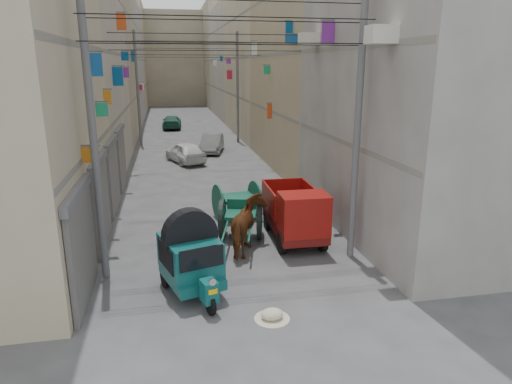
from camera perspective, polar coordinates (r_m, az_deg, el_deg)
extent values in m
cube|color=gray|center=(14.60, -20.39, 4.90)|extent=(0.25, 9.80, 0.18)
cube|color=gray|center=(14.40, -21.56, 16.69)|extent=(0.25, 9.80, 0.18)
cube|color=#B3A79A|center=(25.96, -26.01, 14.82)|extent=(8.00, 12.00, 12.00)
cube|color=gray|center=(25.42, -16.68, 9.38)|extent=(0.25, 11.76, 0.18)
cube|color=gray|center=(25.31, -17.22, 16.14)|extent=(0.25, 11.76, 0.18)
cube|color=tan|center=(38.72, -21.36, 16.55)|extent=(8.00, 14.00, 14.00)
cube|color=gray|center=(38.34, -14.98, 11.39)|extent=(0.25, 13.72, 0.18)
cube|color=gray|center=(38.27, -15.30, 15.86)|extent=(0.25, 13.72, 0.18)
cube|color=gray|center=(38.43, -15.64, 20.33)|extent=(0.25, 13.72, 0.18)
cube|color=#A19D97|center=(52.56, -18.65, 15.06)|extent=(8.00, 14.00, 11.80)
cube|color=gray|center=(52.30, -14.08, 12.43)|extent=(0.25, 13.72, 0.18)
cube|color=gray|center=(52.25, -14.30, 15.71)|extent=(0.25, 13.72, 0.18)
cube|color=gray|center=(52.37, -14.53, 18.99)|extent=(0.25, 13.72, 0.18)
cube|color=tan|center=(65.50, -17.31, 15.86)|extent=(8.00, 12.00, 13.50)
cube|color=gray|center=(65.28, -13.59, 13.00)|extent=(0.25, 11.76, 0.18)
cube|color=gray|center=(65.24, -13.76, 15.63)|extent=(0.25, 11.76, 0.18)
cube|color=gray|center=(65.33, -13.94, 18.25)|extent=(0.25, 11.76, 0.18)
cube|color=#A19D97|center=(17.24, 24.45, 17.05)|extent=(8.00, 10.00, 13.00)
cube|color=gray|center=(15.56, 11.25, 6.18)|extent=(0.25, 9.80, 0.18)
cube|color=gray|center=(15.37, 11.86, 17.27)|extent=(0.25, 9.80, 0.18)
cube|color=tan|center=(27.02, 10.41, 16.05)|extent=(8.00, 12.00, 12.00)
cube|color=gray|center=(25.99, 1.99, 10.14)|extent=(0.25, 11.76, 0.18)
cube|color=gray|center=(25.87, 2.05, 16.76)|extent=(0.25, 11.76, 0.18)
cube|color=#BDB08F|center=(39.44, 3.32, 17.50)|extent=(8.00, 14.00, 14.00)
cube|color=gray|center=(38.72, -2.47, 11.92)|extent=(0.25, 13.72, 0.18)
cube|color=gray|center=(38.65, -2.52, 16.36)|extent=(0.25, 13.72, 0.18)
cube|color=gray|center=(38.80, -2.58, 20.80)|extent=(0.25, 13.72, 0.18)
cube|color=#B3A79A|center=(53.10, -0.60, 15.84)|extent=(8.00, 14.00, 11.80)
cube|color=gray|center=(52.58, -4.86, 12.84)|extent=(0.25, 13.72, 0.18)
cube|color=gray|center=(52.52, -4.94, 16.11)|extent=(0.25, 13.72, 0.18)
cube|color=gray|center=(52.64, -5.02, 19.38)|extent=(0.25, 13.72, 0.18)
cube|color=tan|center=(65.93, -2.77, 16.51)|extent=(8.00, 12.00, 13.50)
cube|color=gray|center=(65.50, -6.18, 13.34)|extent=(0.25, 11.76, 0.18)
cube|color=gray|center=(65.46, -6.26, 15.96)|extent=(0.25, 11.76, 0.18)
cube|color=gray|center=(65.55, -6.34, 18.58)|extent=(0.25, 11.76, 0.18)
cube|color=tan|center=(72.22, -10.17, 16.01)|extent=(22.00, 10.00, 13.00)
cube|color=#515055|center=(12.02, -20.86, -6.77)|extent=(0.12, 3.00, 2.60)
cube|color=#5C5B5E|center=(11.57, -21.45, -0.10)|extent=(0.18, 3.20, 0.25)
cube|color=#515055|center=(15.48, -18.73, -1.64)|extent=(0.12, 3.00, 2.60)
cube|color=#5C5B5E|center=(15.13, -19.13, 3.62)|extent=(0.18, 3.20, 0.25)
cube|color=#515055|center=(19.03, -17.39, 1.60)|extent=(0.12, 3.00, 2.60)
cube|color=#5C5B5E|center=(18.74, -17.69, 5.91)|extent=(0.18, 3.20, 0.25)
cube|color=#515055|center=(22.72, -16.45, 3.87)|extent=(0.12, 3.00, 2.60)
cube|color=#5C5B5E|center=(22.48, -16.69, 7.49)|extent=(0.18, 3.20, 0.25)
cube|color=purple|center=(40.85, -3.47, 16.00)|extent=(0.38, 0.08, 0.41)
cube|color=white|center=(47.89, -14.03, 12.69)|extent=(0.27, 0.08, 0.71)
cube|color=orange|center=(12.99, -20.00, 4.40)|extent=(0.44, 0.08, 0.42)
cube|color=#0C4F89|center=(22.09, -16.90, 13.67)|extent=(0.45, 0.08, 0.84)
cube|color=white|center=(51.37, -5.16, 15.80)|extent=(0.41, 0.08, 0.59)
cube|color=#1C9B64|center=(16.15, -18.70, 9.73)|extent=(0.38, 0.08, 0.44)
cube|color=red|center=(40.12, -3.33, 14.40)|extent=(0.43, 0.08, 0.72)
cube|color=#16559D|center=(46.16, -4.35, 16.27)|extent=(0.28, 0.08, 0.44)
cube|color=#D94A19|center=(26.36, -16.48, 19.75)|extent=(0.48, 0.08, 0.84)
cube|color=red|center=(44.36, -14.20, 12.54)|extent=(0.31, 0.08, 0.44)
cube|color=#1C9B64|center=(25.82, 1.36, 15.02)|extent=(0.35, 0.08, 0.45)
cube|color=white|center=(29.40, -0.21, 17.50)|extent=(0.34, 0.08, 0.79)
cube|color=orange|center=(18.37, -18.08, 11.20)|extent=(0.28, 0.08, 0.52)
cube|color=#16559D|center=(35.88, -15.13, 16.03)|extent=(0.28, 0.08, 0.74)
cube|color=#D94A19|center=(25.45, 1.68, 10.08)|extent=(0.26, 0.08, 0.80)
cube|color=orange|center=(16.57, 9.07, 18.96)|extent=(0.34, 0.08, 0.55)
cube|color=#16559D|center=(14.88, -19.59, 14.77)|extent=(0.47, 0.08, 0.67)
cube|color=#0C4F89|center=(27.42, -16.08, 16.00)|extent=(0.40, 0.08, 0.47)
cube|color=purple|center=(27.94, -15.94, 14.15)|extent=(0.32, 0.08, 0.55)
cube|color=#16559D|center=(20.71, 4.54, 18.48)|extent=(0.47, 0.08, 0.35)
cube|color=#0C4F89|center=(21.56, 4.14, 19.30)|extent=(0.32, 0.08, 0.89)
cube|color=purple|center=(16.47, 8.99, 19.11)|extent=(0.44, 0.08, 0.69)
cube|color=#D94A19|center=(12.69, -21.37, 2.39)|extent=(0.10, 3.20, 0.80)
cube|color=red|center=(21.48, -17.40, 7.76)|extent=(0.10, 3.20, 0.80)
cube|color=#D94A19|center=(33.38, -15.35, 10.46)|extent=(0.10, 3.20, 0.80)
cube|color=orange|center=(45.33, -14.37, 11.74)|extent=(0.10, 3.20, 0.80)
cube|color=purple|center=(13.77, 14.10, 3.96)|extent=(0.10, 3.20, 0.80)
cube|color=#1C9B64|center=(22.14, 4.20, 8.63)|extent=(0.10, 3.20, 0.80)
cube|color=orange|center=(33.80, -1.25, 11.06)|extent=(0.10, 3.20, 0.80)
cube|color=#16559D|center=(45.64, -3.91, 12.20)|extent=(0.10, 3.20, 0.80)
cube|color=silver|center=(12.45, 15.40, 18.46)|extent=(0.70, 0.55, 0.45)
cube|color=silver|center=(18.05, 6.62, 18.46)|extent=(0.70, 0.55, 0.45)
cylinder|color=#5C5B5E|center=(12.44, -19.73, 7.00)|extent=(0.20, 0.20, 8.00)
cylinder|color=#5C5B5E|center=(13.42, 12.58, 8.10)|extent=(0.20, 0.20, 8.00)
cylinder|color=#5C5B5E|center=(34.28, -14.58, 12.32)|extent=(0.20, 0.20, 8.00)
cylinder|color=#5C5B5E|center=(34.65, -2.32, 12.82)|extent=(0.20, 0.20, 8.00)
cylinder|color=black|center=(11.84, -2.76, 18.17)|extent=(7.40, 0.02, 0.02)
cylinder|color=black|center=(11.88, -2.80, 21.06)|extent=(7.40, 0.02, 0.02)
cylinder|color=black|center=(12.82, -3.45, 17.96)|extent=(7.40, 0.02, 0.02)
cylinder|color=black|center=(12.86, -3.50, 20.63)|extent=(7.40, 0.02, 0.02)
cylinder|color=black|center=(12.92, -3.54, 22.84)|extent=(7.40, 0.02, 0.02)
cylinder|color=black|center=(18.28, -5.91, 17.19)|extent=(7.40, 0.02, 0.02)
cylinder|color=black|center=(18.31, -5.97, 19.07)|extent=(7.40, 0.02, 0.02)
cylinder|color=black|center=(18.35, -6.02, 20.62)|extent=(7.40, 0.02, 0.02)
cylinder|color=black|center=(26.26, -7.65, 16.62)|extent=(7.40, 0.02, 0.02)
cylinder|color=black|center=(26.28, -7.70, 17.93)|extent=(7.40, 0.02, 0.02)
cylinder|color=black|center=(26.30, -7.74, 19.02)|extent=(7.40, 0.02, 0.02)
cylinder|color=black|center=(34.24, -8.57, 16.32)|extent=(7.40, 0.02, 0.02)
cylinder|color=black|center=(34.26, -8.61, 17.32)|extent=(7.40, 0.02, 0.02)
cylinder|color=black|center=(34.28, -8.65, 18.15)|extent=(7.40, 0.02, 0.02)
cylinder|color=black|center=(11.04, -5.74, -13.75)|extent=(0.26, 0.55, 0.54)
cylinder|color=black|center=(12.43, -11.27, -10.46)|extent=(0.26, 0.55, 0.54)
cylinder|color=black|center=(12.72, -6.66, -9.61)|extent=(0.26, 0.55, 0.54)
cube|color=#0E4E4D|center=(11.99, -8.06, -10.29)|extent=(1.67, 2.09, 0.27)
cube|color=#0E4E4D|center=(10.93, -5.88, -12.24)|extent=(0.45, 0.51, 0.53)
cylinder|color=silver|center=(10.59, -5.48, -11.13)|extent=(0.18, 0.10, 0.17)
cube|color=yellow|center=(10.69, -5.40, -12.32)|extent=(0.21, 0.09, 0.12)
cube|color=#0E4E4D|center=(11.80, -8.24, -7.81)|extent=(1.66, 1.92, 0.91)
cube|color=black|center=(10.99, -6.80, -8.22)|extent=(1.07, 0.37, 0.53)
cube|color=black|center=(11.59, -11.23, -7.89)|extent=(0.37, 1.11, 0.62)
cube|color=black|center=(11.97, -5.38, -6.87)|extent=(0.37, 1.11, 0.62)
cube|color=silver|center=(11.27, -6.62, -11.63)|extent=(1.16, 0.39, 0.06)
cylinder|color=black|center=(15.41, -4.23, -3.35)|extent=(0.45, 1.34, 1.35)
cylinder|color=#124F3A|center=(15.41, -4.23, -3.35)|extent=(0.40, 1.06, 1.05)
cylinder|color=#5C5B5E|center=(15.41, -4.23, -3.35)|extent=(0.25, 0.22, 0.17)
cylinder|color=black|center=(15.32, 0.43, -3.41)|extent=(0.45, 1.34, 1.35)
cylinder|color=#124F3A|center=(15.32, 0.43, -3.41)|extent=(0.40, 1.06, 1.05)
cylinder|color=#5C5B5E|center=(15.32, 0.43, -3.41)|extent=(0.25, 0.22, 0.17)
cylinder|color=#5C5B5E|center=(15.36, -1.90, -3.38)|extent=(1.28, 0.38, 0.08)
cube|color=#124F3A|center=(15.30, -1.91, -2.77)|extent=(1.23, 1.26, 0.10)
cube|color=#124F3A|center=(15.69, -1.79, -1.48)|extent=(1.00, 0.31, 0.34)
cylinder|color=#124F3A|center=(14.23, -3.81, -4.56)|extent=(0.58, 2.17, 0.07)
cylinder|color=#124F3A|center=(14.17, -0.70, -4.62)|extent=(0.58, 2.17, 0.07)
cylinder|color=black|center=(14.23, 3.25, -6.43)|extent=(0.20, 0.67, 0.67)
cylinder|color=black|center=(16.27, 1.45, -3.54)|extent=(0.20, 0.67, 0.67)
cylinder|color=black|center=(14.58, 8.32, -6.03)|extent=(0.20, 0.67, 0.67)
cylinder|color=black|center=(16.57, 5.93, -3.26)|extent=(0.20, 0.67, 0.67)
cube|color=#5B0F0D|center=(15.32, 4.71, -3.94)|extent=(1.53, 3.37, 0.35)
cube|color=maroon|center=(14.03, 5.98, -2.77)|extent=(1.49, 1.09, 1.27)
cube|color=black|center=(13.56, 6.54, -2.99)|extent=(1.32, 0.09, 0.56)
cube|color=#5B0F0D|center=(15.74, 4.22, -2.34)|extent=(1.56, 2.26, 0.12)
cube|color=maroon|center=(15.45, 1.59, -0.95)|extent=(0.10, 2.23, 0.86)
cube|color=maroon|center=(15.80, 6.85, -0.68)|extent=(0.10, 2.23, 0.86)
cube|color=maroon|center=(16.63, 3.33, 0.23)|extent=(1.52, 0.09, 0.86)
cylinder|color=#124F3A|center=(17.11, -4.78, -1.35)|extent=(0.35, 1.38, 1.39)
cylinder|color=#124F3A|center=(17.60, -0.15, -0.81)|extent=(0.35, 1.38, 1.39)
cube|color=#124F3A|center=(17.31, -2.44, -0.67)|extent=(1.54, 1.41, 0.11)
cylinder|color=#5C5B5E|center=(17.34, -2.43, -1.08)|extent=(1.54, 0.39, 0.09)
ellipsoid|color=beige|center=(10.87, 2.02, -15.01)|extent=(0.52, 0.41, 0.26)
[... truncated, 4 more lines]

